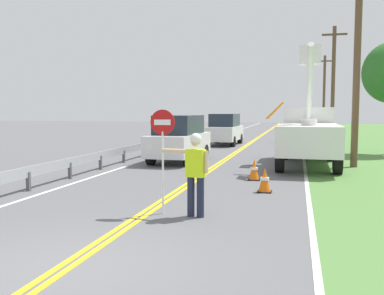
{
  "coord_description": "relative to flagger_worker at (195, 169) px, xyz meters",
  "views": [
    {
      "loc": [
        3.29,
        -5.41,
        2.3
      ],
      "look_at": [
        0.21,
        6.85,
        1.2
      ],
      "focal_mm": 39.47,
      "sensor_mm": 36.0,
      "label": 1
    }
  ],
  "objects": [
    {
      "name": "oncoming_suv_nearest",
      "position": [
        -3.08,
        9.59,
        0.01
      ],
      "size": [
        2.02,
        4.65,
        2.1
      ],
      "color": "silver",
      "rests_on": "ground"
    },
    {
      "name": "edge_line_right",
      "position": [
        2.44,
        16.65,
        -1.04
      ],
      "size": [
        0.12,
        110.0,
        0.01
      ],
      "primitive_type": "cube",
      "color": "silver",
      "rests_on": "ground"
    },
    {
      "name": "centerline_yellow_left",
      "position": [
        -1.25,
        16.65,
        -1.04
      ],
      "size": [
        0.11,
        110.0,
        0.01
      ],
      "primitive_type": "cube",
      "color": "yellow",
      "rests_on": "ground"
    },
    {
      "name": "guardrail_left_shoulder",
      "position": [
        -5.36,
        12.0,
        -0.53
      ],
      "size": [
        0.1,
        32.0,
        0.71
      ],
      "color": "#9EA0A3",
      "rests_on": "ground"
    },
    {
      "name": "utility_pole_mid",
      "position": [
        4.62,
        24.61,
        3.41
      ],
      "size": [
        1.8,
        0.28,
        8.53
      ],
      "color": "brown",
      "rests_on": "ground"
    },
    {
      "name": "ground_plane",
      "position": [
        -1.16,
        -3.35,
        -1.05
      ],
      "size": [
        160.0,
        160.0,
        0.0
      ],
      "primitive_type": "plane",
      "color": "#5B5B5E"
    },
    {
      "name": "utility_pole_near",
      "position": [
        4.39,
        9.51,
        3.43
      ],
      "size": [
        1.8,
        0.28,
        8.59
      ],
      "color": "brown",
      "rests_on": "ground"
    },
    {
      "name": "utility_bucket_truck",
      "position": [
        2.56,
        9.82,
        0.36
      ],
      "size": [
        2.75,
        6.84,
        5.12
      ],
      "color": "white",
      "rests_on": "ground"
    },
    {
      "name": "traffic_cone_mid",
      "position": [
        0.75,
        5.24,
        -0.71
      ],
      "size": [
        0.4,
        0.4,
        0.7
      ],
      "color": "orange",
      "rests_on": "ground"
    },
    {
      "name": "stop_sign_paddle",
      "position": [
        -0.76,
        0.09,
        0.66
      ],
      "size": [
        0.56,
        0.04,
        2.33
      ],
      "color": "silver",
      "rests_on": "ground"
    },
    {
      "name": "edge_line_left",
      "position": [
        -4.76,
        16.65,
        -1.04
      ],
      "size": [
        0.12,
        110.0,
        0.01
      ],
      "primitive_type": "cube",
      "color": "silver",
      "rests_on": "ground"
    },
    {
      "name": "flagger_worker",
      "position": [
        0.0,
        0.0,
        0.0
      ],
      "size": [
        1.08,
        0.29,
        1.83
      ],
      "color": "#1E2338",
      "rests_on": "ground"
    },
    {
      "name": "utility_pole_far",
      "position": [
        4.87,
        40.41,
        3.32
      ],
      "size": [
        1.8,
        0.28,
        8.36
      ],
      "color": "brown",
      "rests_on": "ground"
    },
    {
      "name": "oncoming_suv_second",
      "position": [
        -2.68,
        19.5,
        0.01
      ],
      "size": [
        2.01,
        4.65,
        2.1
      ],
      "color": "silver",
      "rests_on": "ground"
    },
    {
      "name": "traffic_cone_lead",
      "position": [
        1.25,
        3.19,
        -0.71
      ],
      "size": [
        0.4,
        0.4,
        0.7
      ],
      "color": "orange",
      "rests_on": "ground"
    },
    {
      "name": "centerline_yellow_right",
      "position": [
        -1.07,
        16.65,
        -1.04
      ],
      "size": [
        0.11,
        110.0,
        0.01
      ],
      "primitive_type": "cube",
      "color": "yellow",
      "rests_on": "ground"
    }
  ]
}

